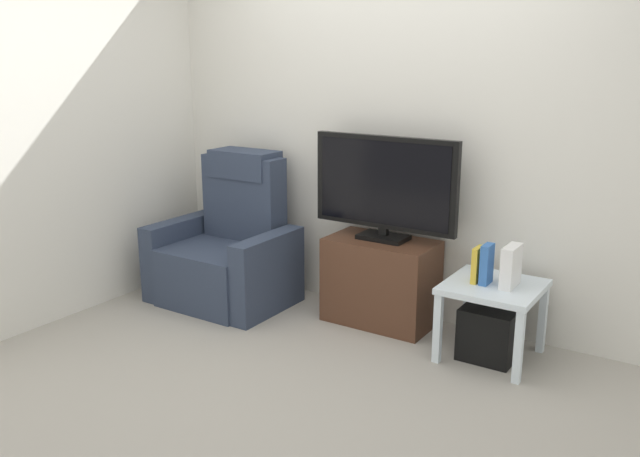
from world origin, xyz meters
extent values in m
plane|color=#9E998E|center=(0.00, 0.00, 0.00)|extent=(6.40, 6.40, 0.00)
cube|color=silver|center=(0.00, 1.13, 1.30)|extent=(6.40, 0.06, 2.60)
cube|color=silver|center=(-1.88, 0.00, 1.30)|extent=(0.06, 4.48, 2.60)
cube|color=#4C2D1E|center=(0.02, 0.86, 0.29)|extent=(0.72, 0.41, 0.58)
cube|color=black|center=(0.02, 0.67, 0.40)|extent=(0.66, 0.02, 0.02)
cube|color=black|center=(0.02, 0.72, 0.44)|extent=(0.34, 0.11, 0.04)
cube|color=black|center=(0.02, 0.88, 0.59)|extent=(0.32, 0.20, 0.03)
cube|color=black|center=(0.02, 0.88, 0.63)|extent=(0.06, 0.04, 0.05)
cube|color=black|center=(0.02, 0.88, 0.96)|extent=(1.01, 0.05, 0.60)
cube|color=black|center=(0.02, 0.86, 0.96)|extent=(0.93, 0.01, 0.54)
cube|color=#2D384C|center=(-1.14, 0.58, 0.21)|extent=(0.70, 0.72, 0.42)
cube|color=#2D384C|center=(-1.14, 0.85, 0.73)|extent=(0.64, 0.20, 0.62)
cube|color=#2D384C|center=(-1.14, 0.87, 0.98)|extent=(0.50, 0.26, 0.20)
cube|color=#2D384C|center=(-1.56, 0.58, 0.28)|extent=(0.14, 0.68, 0.56)
cube|color=#2D384C|center=(-0.72, 0.58, 0.28)|extent=(0.14, 0.68, 0.56)
cube|color=silver|center=(0.82, 0.74, 0.44)|extent=(0.54, 0.54, 0.04)
cube|color=silver|center=(0.59, 0.50, 0.21)|extent=(0.04, 0.04, 0.43)
cube|color=silver|center=(1.06, 0.50, 0.21)|extent=(0.04, 0.04, 0.43)
cube|color=silver|center=(0.59, 0.98, 0.21)|extent=(0.04, 0.04, 0.43)
cube|color=silver|center=(1.06, 0.98, 0.21)|extent=(0.04, 0.04, 0.43)
cube|color=black|center=(0.82, 0.74, 0.16)|extent=(0.32, 0.32, 0.32)
cube|color=gold|center=(0.72, 0.72, 0.57)|extent=(0.03, 0.12, 0.21)
cube|color=#3366B2|center=(0.78, 0.72, 0.58)|extent=(0.05, 0.12, 0.24)
cube|color=white|center=(0.91, 0.75, 0.58)|extent=(0.07, 0.20, 0.24)
camera|label=1|loc=(1.98, -2.91, 1.78)|focal=37.48mm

